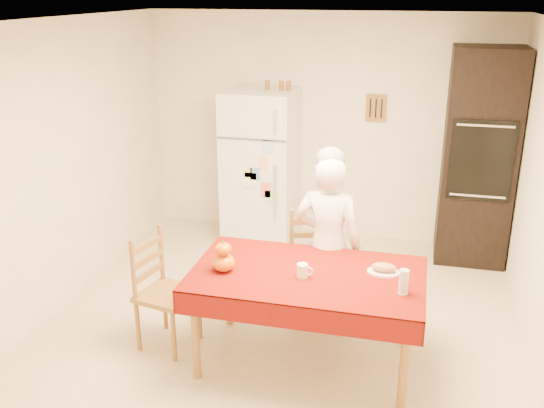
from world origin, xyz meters
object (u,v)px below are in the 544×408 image
(coffee_mug, at_px, (302,271))
(seated_woman, at_px, (328,245))
(dining_table, at_px, (307,281))
(wine_glass, at_px, (404,282))
(chair_left, at_px, (160,286))
(bread_plate, at_px, (383,272))
(pumpkin_lower, at_px, (224,263))
(refrigerator, at_px, (260,167))
(chair_far, at_px, (313,262))
(oven_cabinet, at_px, (479,158))

(coffee_mug, bearing_deg, seated_woman, 82.09)
(dining_table, relative_size, coffee_mug, 17.00)
(wine_glass, bearing_deg, seated_woman, 132.37)
(chair_left, distance_m, bread_plate, 1.74)
(dining_table, relative_size, pumpkin_lower, 9.99)
(refrigerator, bearing_deg, pumpkin_lower, -81.31)
(chair_far, height_order, bread_plate, chair_far)
(refrigerator, bearing_deg, seated_woman, -59.23)
(refrigerator, bearing_deg, bread_plate, -54.87)
(seated_woman, relative_size, pumpkin_lower, 8.94)
(wine_glass, bearing_deg, pumpkin_lower, 178.31)
(oven_cabinet, bearing_deg, chair_far, -130.98)
(chair_left, height_order, pumpkin_lower, chair_left)
(chair_left, bearing_deg, chair_far, -44.37)
(coffee_mug, bearing_deg, bread_plate, 19.35)
(dining_table, distance_m, wine_glass, 0.73)
(chair_far, distance_m, wine_glass, 1.21)
(chair_left, distance_m, seated_woman, 1.38)
(refrigerator, relative_size, coffee_mug, 17.00)
(seated_woman, distance_m, coffee_mug, 0.62)
(wine_glass, bearing_deg, chair_left, 175.67)
(oven_cabinet, distance_m, pumpkin_lower, 3.11)
(dining_table, height_order, pumpkin_lower, pumpkin_lower)
(oven_cabinet, xyz_separation_m, bread_plate, (-0.77, -2.19, -0.33))
(chair_far, bearing_deg, seated_woman, -66.83)
(refrigerator, xyz_separation_m, seated_woman, (1.03, -1.73, -0.09))
(pumpkin_lower, bearing_deg, refrigerator, 98.69)
(chair_far, distance_m, bread_plate, 0.90)
(chair_left, distance_m, wine_glass, 1.90)
(dining_table, bearing_deg, oven_cabinet, 60.54)
(coffee_mug, relative_size, wine_glass, 0.57)
(pumpkin_lower, bearing_deg, seated_woman, 44.35)
(refrigerator, height_order, oven_cabinet, oven_cabinet)
(oven_cabinet, xyz_separation_m, coffee_mug, (-1.33, -2.39, -0.29))
(refrigerator, xyz_separation_m, wine_glass, (1.66, -2.42, -0.00))
(seated_woman, bearing_deg, coffee_mug, 85.95)
(coffee_mug, xyz_separation_m, wine_glass, (0.72, -0.08, 0.04))
(refrigerator, xyz_separation_m, chair_far, (0.89, -1.56, -0.34))
(chair_far, xyz_separation_m, chair_left, (-1.09, -0.73, 0.00))
(pumpkin_lower, relative_size, wine_glass, 0.97)
(pumpkin_lower, height_order, wine_glass, wine_glass)
(chair_far, bearing_deg, dining_table, -99.63)
(seated_woman, bearing_deg, chair_far, -46.71)
(dining_table, relative_size, wine_glass, 9.66)
(dining_table, bearing_deg, bread_plate, 12.90)
(chair_far, xyz_separation_m, pumpkin_lower, (-0.52, -0.83, 0.32))
(dining_table, xyz_separation_m, bread_plate, (0.54, 0.12, 0.08))
(refrigerator, distance_m, dining_table, 2.47)
(oven_cabinet, distance_m, seated_woman, 2.20)
(chair_left, xyz_separation_m, wine_glass, (1.87, -0.14, 0.34))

